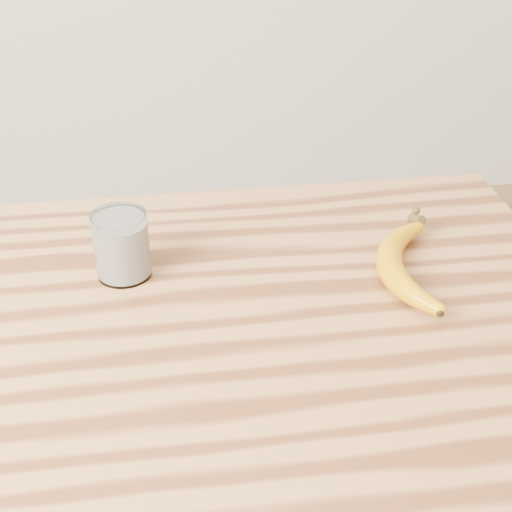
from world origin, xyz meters
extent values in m
cube|color=#A46C3E|center=(0.00, 0.00, 0.88)|extent=(1.20, 0.80, 0.04)
cylinder|color=brown|center=(0.54, 0.34, 0.43)|extent=(0.06, 0.06, 0.86)
cylinder|color=white|center=(0.00, 0.17, 0.95)|extent=(0.07, 0.07, 0.09)
torus|color=white|center=(0.00, 0.17, 0.99)|extent=(0.07, 0.07, 0.00)
cylinder|color=white|center=(0.00, 0.17, 0.94)|extent=(0.07, 0.07, 0.08)
camera|label=1|loc=(0.06, -0.65, 1.45)|focal=50.00mm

